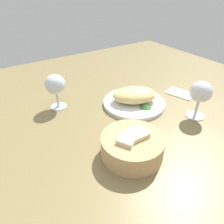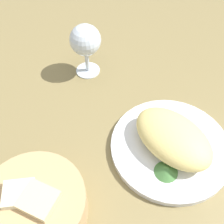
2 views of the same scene
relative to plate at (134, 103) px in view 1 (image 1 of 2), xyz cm
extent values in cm
cube|color=olive|center=(0.67, 1.62, -1.70)|extent=(140.00, 140.00, 2.00)
cylinder|color=white|center=(0.00, 0.00, 0.00)|extent=(23.64, 23.64, 1.40)
ellipsoid|color=#E6CF7B|center=(0.00, 0.00, 3.37)|extent=(19.58, 16.85, 5.34)
cone|color=#457A3C|center=(-0.66, 5.97, 1.55)|extent=(4.44, 4.44, 1.70)
cylinder|color=tan|center=(17.47, 20.99, 2.32)|extent=(17.10, 17.10, 6.04)
cube|color=beige|center=(19.40, 21.13, 4.12)|extent=(6.40, 6.21, 4.87)
cube|color=beige|center=(16.07, 20.85, 3.87)|extent=(5.61, 5.07, 5.47)
cylinder|color=silver|center=(25.02, -14.29, -0.40)|extent=(5.94, 5.94, 0.60)
cylinder|color=silver|center=(25.02, -14.29, 2.49)|extent=(1.00, 1.00, 5.19)
sphere|color=silver|center=(25.02, -14.29, 8.71)|extent=(7.24, 7.24, 7.24)
cylinder|color=silver|center=(-13.06, 18.25, -0.40)|extent=(6.53, 6.53, 0.60)
cylinder|color=silver|center=(-13.06, 18.25, 2.60)|extent=(1.00, 1.00, 5.40)
sphere|color=silver|center=(-13.06, 18.25, 8.95)|extent=(7.30, 7.30, 7.30)
cube|color=white|center=(-21.67, 4.13, -0.30)|extent=(9.89, 12.56, 0.80)
camera|label=1|loc=(45.38, 53.33, 41.22)|focal=33.54mm
camera|label=2|loc=(-0.59, 31.59, 47.61)|focal=44.88mm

